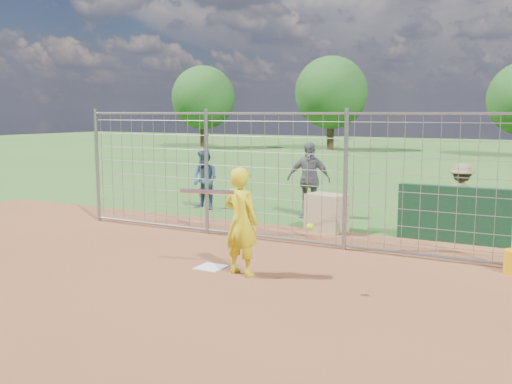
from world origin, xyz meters
The scene contains 11 objects.
ground centered at (0.00, 0.00, 0.00)m, with size 100.00×100.00×0.00m, color #2D591E.
infield_dirt centered at (0.00, -3.00, 0.01)m, with size 18.00×18.00×0.00m, color brown.
home_plate centered at (0.00, -0.20, 0.01)m, with size 0.43×0.43×0.02m, color silver.
dugout_wall centered at (3.40, 3.60, 0.55)m, with size 2.60×0.20×1.10m, color #11381E.
batter centered at (0.63, -0.31, 0.85)m, with size 0.62×0.41×1.69m, color yellow.
bystander_a centered at (-3.21, 4.54, 0.78)m, with size 0.76×0.59×1.56m, color navy.
bystander_b centered at (-0.39, 4.78, 0.92)m, with size 1.07×0.45×1.83m, color #5B5B60.
bystander_c centered at (3.12, 4.76, 0.73)m, with size 0.94×0.54×1.46m, color olive.
equipment_bin centered at (0.60, 3.44, 0.40)m, with size 0.80×0.55×0.80m, color tan.
equipment_in_play centered at (0.62, -0.61, 1.23)m, with size 2.22×0.30×0.45m.
backstop_fence centered at (0.00, 2.00, 1.26)m, with size 9.08×0.08×2.60m.
Camera 1 is at (4.91, -7.83, 2.52)m, focal length 40.00 mm.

